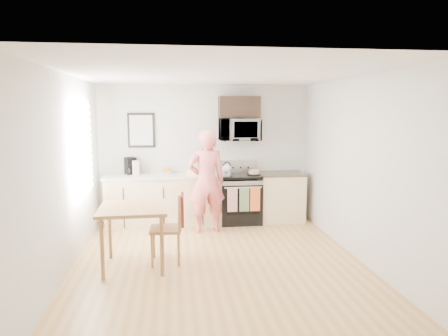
{
  "coord_description": "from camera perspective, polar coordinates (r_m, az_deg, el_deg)",
  "views": [
    {
      "loc": [
        -0.61,
        -5.35,
        2.13
      ],
      "look_at": [
        0.2,
        1.0,
        1.19
      ],
      "focal_mm": 32.0,
      "sensor_mm": 36.0,
      "label": 1
    }
  ],
  "objects": [
    {
      "name": "kettle",
      "position": [
        7.6,
        0.42,
        -0.08
      ],
      "size": [
        0.18,
        0.18,
        0.22
      ],
      "color": "silver",
      "rests_on": "range"
    },
    {
      "name": "cabinet_right",
      "position": [
        7.81,
        8.06,
        -4.19
      ],
      "size": [
        0.84,
        0.6,
        0.9
      ],
      "primitive_type": "cube",
      "color": "beige",
      "rests_on": "floor"
    },
    {
      "name": "wall_trivet",
      "position": [
        7.71,
        -2.33,
        2.13
      ],
      "size": [
        0.2,
        0.02,
        0.2
      ],
      "primitive_type": "cube",
      "color": "#AB0E1A",
      "rests_on": "back_wall"
    },
    {
      "name": "pot",
      "position": [
        7.34,
        0.32,
        -0.71
      ],
      "size": [
        0.21,
        0.35,
        0.1
      ],
      "rotation": [
        0.0,
        0.0,
        -0.09
      ],
      "color": "#AAAAAF",
      "rests_on": "range"
    },
    {
      "name": "microwave",
      "position": [
        7.54,
        2.21,
        5.5
      ],
      "size": [
        0.76,
        0.51,
        0.42
      ],
      "primitive_type": "imported",
      "color": "#AAAAAF",
      "rests_on": "back_wall"
    },
    {
      "name": "right_wall",
      "position": [
        6.01,
        18.55,
        -0.06
      ],
      "size": [
        0.04,
        4.6,
        2.6
      ],
      "primitive_type": "cube",
      "color": "beige",
      "rests_on": "floor"
    },
    {
      "name": "dining_table",
      "position": [
        5.53,
        -12.8,
        -6.39
      ],
      "size": [
        0.9,
        0.9,
        0.84
      ],
      "rotation": [
        0.0,
        0.0,
        0.02
      ],
      "color": "brown",
      "rests_on": "floor"
    },
    {
      "name": "countertop_right",
      "position": [
        7.72,
        8.14,
        -0.78
      ],
      "size": [
        0.88,
        0.64,
        0.04
      ],
      "primitive_type": "cube",
      "color": "black",
      "rests_on": "cabinet_right"
    },
    {
      "name": "fruit_bowl",
      "position": [
        7.6,
        -8.01,
        -0.47
      ],
      "size": [
        0.24,
        0.24,
        0.1
      ],
      "color": "silver",
      "rests_on": "countertop_left"
    },
    {
      "name": "wall_art",
      "position": [
        7.66,
        -11.74,
        5.3
      ],
      "size": [
        0.5,
        0.04,
        0.65
      ],
      "color": "black",
      "rests_on": "back_wall"
    },
    {
      "name": "front_wall",
      "position": [
        3.22,
        3.96,
        -6.66
      ],
      "size": [
        4.0,
        0.04,
        2.6
      ],
      "primitive_type": "cube",
      "color": "beige",
      "rests_on": "floor"
    },
    {
      "name": "knife_block",
      "position": [
        7.54,
        -3.3,
        0.01
      ],
      "size": [
        0.11,
        0.14,
        0.21
      ],
      "primitive_type": "cube",
      "rotation": [
        0.0,
        0.0,
        0.14
      ],
      "color": "brown",
      "rests_on": "countertop_left"
    },
    {
      "name": "bread_bag",
      "position": [
        7.24,
        -4.05,
        -0.69
      ],
      "size": [
        0.34,
        0.31,
        0.12
      ],
      "primitive_type": "cube",
      "rotation": [
        0.0,
        0.0,
        -0.63
      ],
      "color": "tan",
      "rests_on": "countertop_left"
    },
    {
      "name": "cabinet_left",
      "position": [
        7.54,
        -8.57,
        -4.65
      ],
      "size": [
        2.1,
        0.6,
        0.9
      ],
      "primitive_type": "cube",
      "color": "beige",
      "rests_on": "floor"
    },
    {
      "name": "back_wall",
      "position": [
        7.72,
        -2.71,
        2.13
      ],
      "size": [
        4.0,
        0.04,
        2.6
      ],
      "primitive_type": "cube",
      "color": "beige",
      "rests_on": "floor"
    },
    {
      "name": "utensil_crock",
      "position": [
        7.61,
        -2.76,
        0.53
      ],
      "size": [
        0.13,
        0.13,
        0.4
      ],
      "color": "#AB0E1A",
      "rests_on": "countertop_left"
    },
    {
      "name": "person",
      "position": [
        6.93,
        -2.53,
        -1.92
      ],
      "size": [
        0.71,
        0.52,
        1.8
      ],
      "primitive_type": "imported",
      "rotation": [
        0.0,
        0.0,
        3.28
      ],
      "color": "#D14139",
      "rests_on": "floor"
    },
    {
      "name": "left_wall",
      "position": [
        5.59,
        -21.59,
        -0.82
      ],
      "size": [
        0.04,
        4.6,
        2.6
      ],
      "primitive_type": "cube",
      "color": "beige",
      "rests_on": "floor"
    },
    {
      "name": "upper_cabinet",
      "position": [
        7.58,
        2.17,
        8.69
      ],
      "size": [
        0.76,
        0.35,
        0.4
      ],
      "primitive_type": "cube",
      "color": "black",
      "rests_on": "back_wall"
    },
    {
      "name": "coffee_maker",
      "position": [
        7.63,
        -13.24,
        0.24
      ],
      "size": [
        0.25,
        0.29,
        0.31
      ],
      "rotation": [
        0.0,
        0.0,
        0.43
      ],
      "color": "black",
      "rests_on": "countertop_left"
    },
    {
      "name": "ceiling",
      "position": [
        5.4,
        -0.78,
        13.31
      ],
      "size": [
        4.0,
        4.6,
        0.04
      ],
      "primitive_type": "cube",
      "color": "white",
      "rests_on": "back_wall"
    },
    {
      "name": "window",
      "position": [
        6.32,
        -19.63,
        2.57
      ],
      "size": [
        0.06,
        1.4,
        1.5
      ],
      "color": "silver",
      "rests_on": "left_wall"
    },
    {
      "name": "milk_carton",
      "position": [
        7.45,
        -12.48,
        -0.03
      ],
      "size": [
        0.13,
        0.13,
        0.27
      ],
      "primitive_type": "cube",
      "rotation": [
        0.0,
        0.0,
        0.32
      ],
      "color": "tan",
      "rests_on": "countertop_left"
    },
    {
      "name": "countertop_left",
      "position": [
        7.45,
        -8.64,
        -1.13
      ],
      "size": [
        2.14,
        0.64,
        0.04
      ],
      "primitive_type": "cube",
      "color": "beige",
      "rests_on": "cabinet_left"
    },
    {
      "name": "chair",
      "position": [
        5.63,
        -6.93,
        -7.03
      ],
      "size": [
        0.48,
        0.43,
        1.0
      ],
      "rotation": [
        0.0,
        0.0,
        -0.03
      ],
      "color": "brown",
      "rests_on": "floor"
    },
    {
      "name": "range",
      "position": [
        7.62,
        2.28,
        -4.53
      ],
      "size": [
        0.76,
        0.7,
        1.16
      ],
      "color": "black",
      "rests_on": "floor"
    },
    {
      "name": "cake",
      "position": [
        7.53,
        4.29,
        -0.61
      ],
      "size": [
        0.25,
        0.25,
        0.08
      ],
      "color": "black",
      "rests_on": "range"
    },
    {
      "name": "floor",
      "position": [
        5.79,
        -0.73,
        -13.27
      ],
      "size": [
        4.6,
        4.6,
        0.0
      ],
      "primitive_type": "plane",
      "color": "#AA7742",
      "rests_on": "ground"
    }
  ]
}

